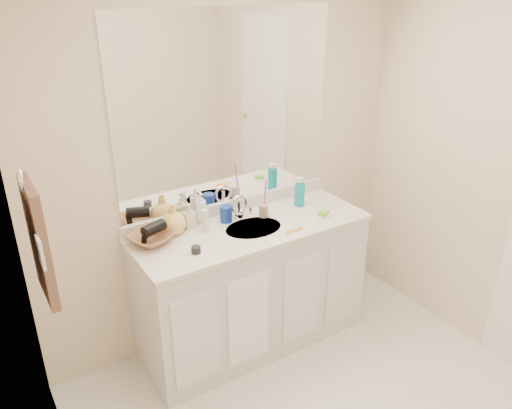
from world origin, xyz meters
name	(u,v)px	position (x,y,z in m)	size (l,w,h in m)	color
wall_back	(229,166)	(0.00, 1.30, 1.20)	(2.60, 0.02, 2.40)	beige
wall_left	(74,359)	(-1.30, 0.00, 1.20)	(0.02, 2.60, 2.40)	beige
vanity_cabinet	(252,287)	(0.00, 1.02, 0.42)	(1.50, 0.55, 0.85)	silver
countertop	(252,228)	(0.00, 1.02, 0.86)	(1.52, 0.57, 0.03)	silver
backsplash	(231,206)	(0.00, 1.29, 0.92)	(1.52, 0.03, 0.08)	silver
sink_basin	(253,229)	(0.00, 1.00, 0.87)	(0.37, 0.37, 0.02)	silver
faucet	(239,209)	(0.00, 1.18, 0.94)	(0.02, 0.02, 0.11)	silver
mirror	(228,111)	(0.00, 1.29, 1.56)	(1.48, 0.01, 1.20)	white
blue_mug	(226,214)	(-0.10, 1.17, 0.93)	(0.08, 0.08, 0.11)	navy
tan_cup	(264,211)	(0.14, 1.11, 0.92)	(0.06, 0.06, 0.08)	tan
toothbrush	(265,195)	(0.15, 1.11, 1.03)	(0.01, 0.01, 0.22)	#F841A5
mouthwash_bottle	(300,194)	(0.44, 1.12, 0.96)	(0.07, 0.07, 0.16)	#0D92A2
soap_dish	(323,216)	(0.47, 0.90, 0.89)	(0.09, 0.07, 0.01)	white
green_soap	(324,213)	(0.47, 0.90, 0.90)	(0.07, 0.05, 0.02)	#78CB31
orange_comb	(294,230)	(0.19, 0.83, 0.88)	(0.13, 0.03, 0.01)	orange
dark_jar	(196,250)	(-0.44, 0.91, 0.90)	(0.05, 0.05, 0.04)	black
extra_white_bottle	(206,221)	(-0.27, 1.12, 0.95)	(0.04, 0.04, 0.14)	silver
soap_bottle_white	(201,207)	(-0.24, 1.25, 0.98)	(0.08, 0.08, 0.20)	white
soap_bottle_cream	(189,216)	(-0.33, 1.22, 0.96)	(0.07, 0.07, 0.15)	beige
soap_bottle_yellow	(173,219)	(-0.45, 1.20, 0.98)	(0.15, 0.15, 0.19)	#FBC161
wicker_basket	(151,238)	(-0.61, 1.16, 0.91)	(0.25, 0.25, 0.06)	#8F5C39
hair_dryer	(154,228)	(-0.59, 1.16, 0.97)	(0.07, 0.07, 0.14)	black
towel_ring	(20,179)	(-1.27, 0.77, 1.55)	(0.11, 0.11, 0.01)	silver
hand_towel	(39,242)	(-1.25, 0.77, 1.25)	(0.04, 0.32, 0.55)	#4A3228
switch_plate	(41,253)	(-1.27, 0.57, 1.30)	(0.01, 0.09, 0.13)	silver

